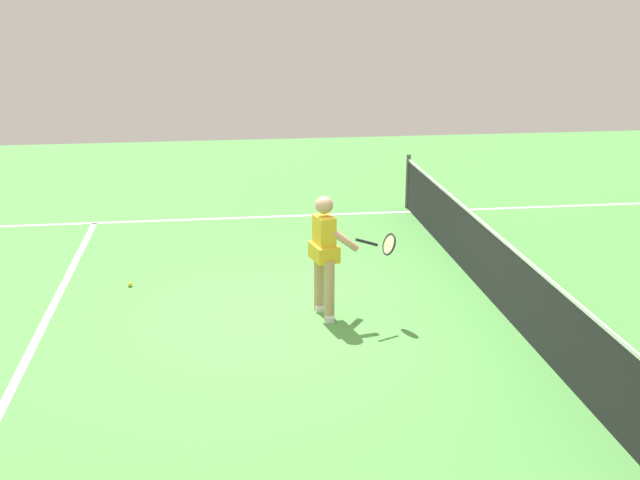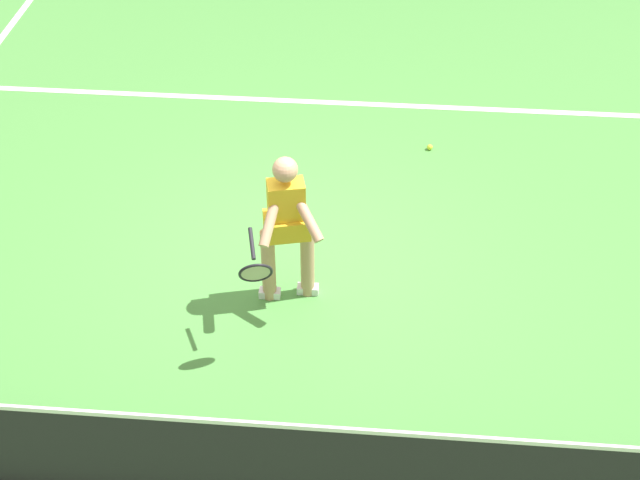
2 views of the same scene
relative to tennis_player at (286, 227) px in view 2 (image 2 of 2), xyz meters
name	(u,v)px [view 2 (image 2 of 2)]	position (x,y,z in m)	size (l,w,h in m)	color
ground_plane	(299,260)	(-0.05, -0.52, -0.85)	(24.87, 24.87, 0.00)	#4C9342
service_line_marking	(323,102)	(-0.05, -3.49, -0.84)	(9.14, 0.10, 0.01)	white
court_net	(259,463)	(-0.05, 2.23, -0.37)	(9.82, 0.08, 1.02)	#4C4C51
tennis_player	(286,227)	(0.00, 0.00, 0.00)	(0.68, 1.05, 1.55)	tan
tennis_ball_near	(430,147)	(-1.35, -2.56, -0.81)	(0.07, 0.07, 0.07)	#D1E533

